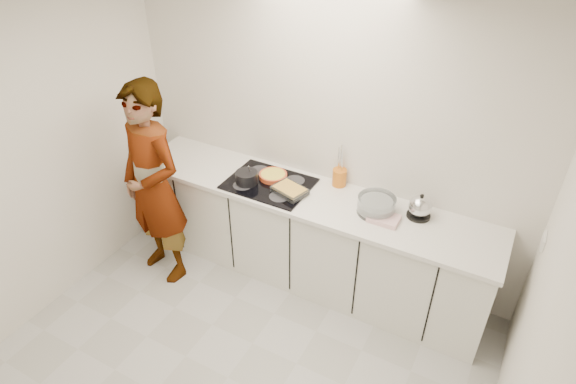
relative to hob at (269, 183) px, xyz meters
The scene contains 16 objects.
floor 1.60m from the hob, 74.48° to the right, with size 3.60×3.20×0.00m, color beige.
ceiling 2.13m from the hob, 74.48° to the right, with size 3.60×3.20×0.00m, color white.
wall_back 0.62m from the hob, 44.17° to the left, with size 3.60×0.00×2.60m, color silver.
wall_left 1.96m from the hob, 139.01° to the right, with size 0.00×3.20×2.60m, color silver.
wall_right 2.51m from the hob, 29.95° to the right, with size 0.02×3.20×2.60m.
base_cabinets 0.60m from the hob, ahead, with size 3.20×0.58×0.87m, color white.
countertop 0.35m from the hob, ahead, with size 3.24×0.64×0.04m, color white.
hob is the anchor object (origin of this frame).
tart_dish 0.10m from the hob, 97.50° to the left, with size 0.28×0.28×0.04m.
saucepan 0.20m from the hob, 152.38° to the right, with size 0.22×0.22×0.18m.
baking_dish 0.24m from the hob, 12.62° to the right, with size 0.32×0.27×0.05m.
mixing_bowl 0.96m from the hob, ahead, with size 0.38×0.38×0.14m.
tea_towel 1.05m from the hob, ahead, with size 0.23×0.17×0.04m, color white.
kettle 1.28m from the hob, ahead, with size 0.24×0.24×0.21m.
utensil_crock 0.61m from the hob, 27.48° to the left, with size 0.12×0.12×0.15m, color orange.
cook 0.99m from the hob, 147.17° to the right, with size 0.68×0.45×1.87m, color white.
Camera 1 is at (1.45, -1.73, 3.19)m, focal length 30.00 mm.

